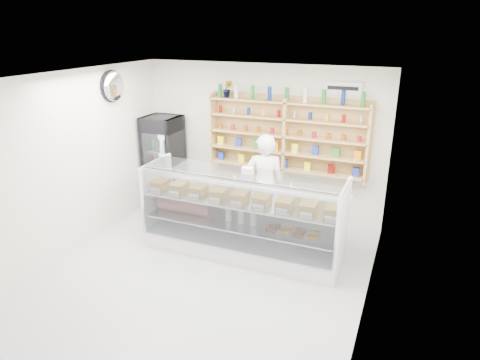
% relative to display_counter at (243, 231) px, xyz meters
% --- Properties ---
extents(room, '(5.00, 5.00, 5.00)m').
position_rel_display_counter_xyz_m(room, '(-0.27, -0.93, 1.03)').
color(room, '#AFB0B5').
rests_on(room, ground).
extents(display_counter, '(3.11, 0.93, 1.35)m').
position_rel_display_counter_xyz_m(display_counter, '(0.00, 0.00, 0.00)').
color(display_counter, white).
rests_on(display_counter, floor).
extents(shop_worker, '(0.76, 0.62, 1.79)m').
position_rel_display_counter_xyz_m(shop_worker, '(0.11, 0.69, 0.52)').
color(shop_worker, silver).
rests_on(shop_worker, floor).
extents(drinks_cooler, '(0.65, 0.63, 1.80)m').
position_rel_display_counter_xyz_m(drinks_cooler, '(-2.12, 1.14, 0.54)').
color(drinks_cooler, black).
rests_on(drinks_cooler, floor).
extents(wall_shelving, '(2.84, 0.28, 1.33)m').
position_rel_display_counter_xyz_m(wall_shelving, '(0.23, 1.41, 1.23)').
color(wall_shelving, tan).
rests_on(wall_shelving, back_wall).
extents(potted_plant, '(0.20, 0.18, 0.30)m').
position_rel_display_counter_xyz_m(potted_plant, '(-0.87, 1.41, 1.98)').
color(potted_plant, '#1E6626').
rests_on(potted_plant, wall_shelving).
extents(security_mirror, '(0.15, 0.50, 0.50)m').
position_rel_display_counter_xyz_m(security_mirror, '(-2.44, 0.27, 2.08)').
color(security_mirror, silver).
rests_on(security_mirror, left_wall).
extents(wall_sign, '(0.62, 0.03, 0.20)m').
position_rel_display_counter_xyz_m(wall_sign, '(1.13, 1.54, 2.08)').
color(wall_sign, white).
rests_on(wall_sign, back_wall).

